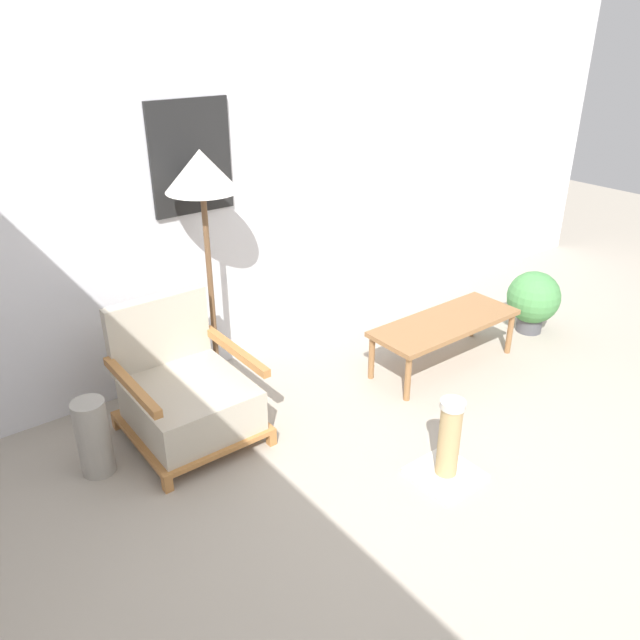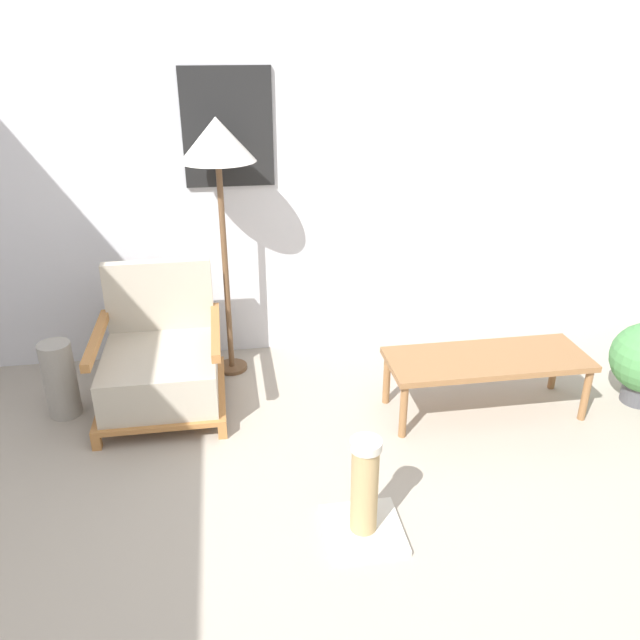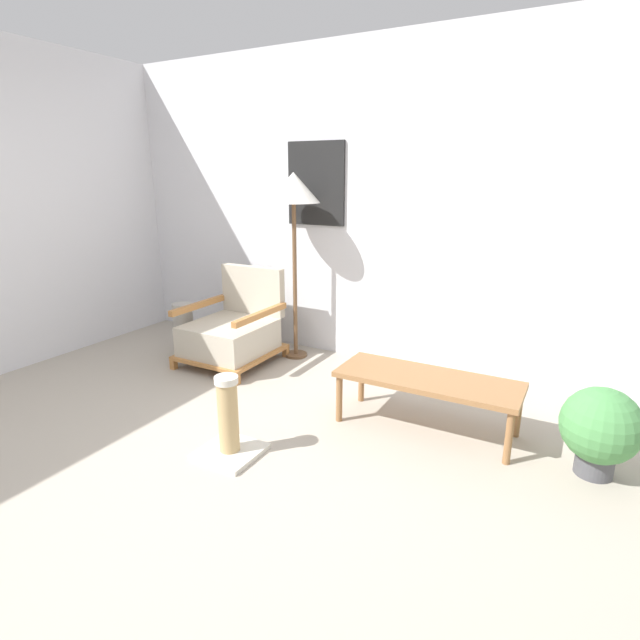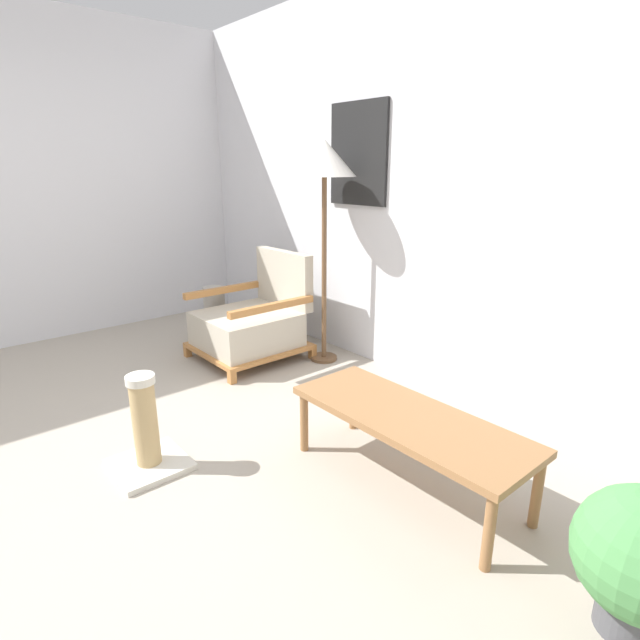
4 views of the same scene
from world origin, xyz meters
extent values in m
plane|color=#A89E8E|center=(0.00, 0.00, 0.00)|extent=(14.00, 14.00, 0.00)
cube|color=silver|center=(0.00, 2.24, 1.35)|extent=(8.00, 0.06, 2.70)
cube|color=black|center=(-0.49, 2.20, 1.55)|extent=(0.56, 0.02, 0.72)
cube|color=silver|center=(-2.54, 0.50, 1.35)|extent=(0.06, 8.00, 2.70)
cube|color=#B2753D|center=(-1.32, 1.14, 0.04)|extent=(0.05, 0.05, 0.08)
cube|color=#B2753D|center=(-0.63, 1.14, 0.04)|extent=(0.05, 0.05, 0.08)
cube|color=#B2753D|center=(-1.32, 1.88, 0.04)|extent=(0.05, 0.05, 0.08)
cube|color=#B2753D|center=(-0.63, 1.88, 0.04)|extent=(0.05, 0.05, 0.08)
cube|color=#B2753D|center=(-0.98, 1.51, 0.10)|extent=(0.73, 0.79, 0.03)
cube|color=#BCB29E|center=(-0.98, 1.49, 0.24)|extent=(0.65, 0.69, 0.26)
cube|color=#BCB29E|center=(-0.98, 1.86, 0.60)|extent=(0.65, 0.08, 0.45)
cube|color=#B2753D|center=(-1.31, 1.51, 0.49)|extent=(0.05, 0.73, 0.05)
cube|color=#B2753D|center=(-0.64, 1.51, 0.49)|extent=(0.05, 0.73, 0.05)
cylinder|color=brown|center=(-0.56, 1.93, 0.01)|extent=(0.21, 0.21, 0.03)
cylinder|color=brown|center=(-0.56, 1.93, 0.71)|extent=(0.04, 0.04, 1.37)
cone|color=silver|center=(-0.56, 1.93, 1.52)|extent=(0.45, 0.45, 0.25)
cube|color=olive|center=(0.92, 1.17, 0.35)|extent=(1.18, 0.45, 0.04)
cylinder|color=olive|center=(0.37, 0.99, 0.17)|extent=(0.04, 0.04, 0.33)
cylinder|color=olive|center=(1.47, 0.99, 0.17)|extent=(0.04, 0.04, 0.33)
cylinder|color=olive|center=(0.37, 1.36, 0.17)|extent=(0.04, 0.04, 0.33)
cylinder|color=olive|center=(1.47, 1.36, 0.17)|extent=(0.04, 0.04, 0.33)
cylinder|color=#9E998E|center=(-1.56, 1.54, 0.23)|extent=(0.19, 0.19, 0.47)
cylinder|color=#4C4C51|center=(1.92, 1.12, 0.06)|extent=(0.20, 0.20, 0.12)
cube|color=beige|center=(-0.01, 0.29, 0.01)|extent=(0.36, 0.36, 0.03)
cylinder|color=tan|center=(-0.01, 0.29, 0.25)|extent=(0.12, 0.12, 0.44)
cylinder|color=beige|center=(-0.01, 0.29, 0.49)|extent=(0.14, 0.14, 0.04)
camera|label=1|loc=(-2.29, -1.50, 2.36)|focal=35.00mm
camera|label=2|loc=(-0.55, -1.84, 2.08)|focal=35.00mm
camera|label=3|loc=(1.76, -1.79, 1.63)|focal=28.00mm
camera|label=4|loc=(2.23, -0.48, 1.47)|focal=28.00mm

